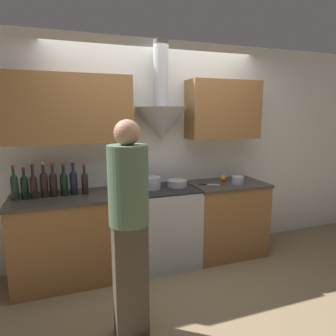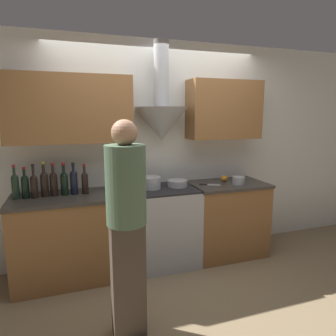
% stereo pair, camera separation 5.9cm
% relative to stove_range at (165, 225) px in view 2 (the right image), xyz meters
% --- Properties ---
extents(ground_plane, '(12.00, 12.00, 0.00)m').
position_rel_stove_range_xyz_m(ground_plane, '(0.00, -0.34, -0.46)').
color(ground_plane, '#847051').
extents(wall_back, '(8.40, 0.60, 2.60)m').
position_rel_stove_range_xyz_m(wall_back, '(-0.06, 0.27, 1.00)').
color(wall_back, silver).
rests_on(wall_back, ground_plane).
extents(counter_left, '(1.30, 0.62, 0.92)m').
position_rel_stove_range_xyz_m(counter_left, '(-0.99, -0.00, -0.00)').
color(counter_left, brown).
rests_on(counter_left, ground_plane).
extents(counter_right, '(0.93, 0.62, 0.92)m').
position_rel_stove_range_xyz_m(counter_right, '(0.81, -0.00, -0.00)').
color(counter_right, brown).
rests_on(counter_right, ground_plane).
extents(stove_range, '(0.70, 0.60, 0.92)m').
position_rel_stove_range_xyz_m(stove_range, '(0.00, 0.00, 0.00)').
color(stove_range, '#A8AAAF').
rests_on(stove_range, ground_plane).
extents(wine_bottle_0, '(0.07, 0.07, 0.35)m').
position_rel_stove_range_xyz_m(wine_bottle_0, '(-1.55, 0.04, 0.60)').
color(wine_bottle_0, black).
rests_on(wine_bottle_0, counter_left).
extents(wine_bottle_1, '(0.07, 0.07, 0.32)m').
position_rel_stove_range_xyz_m(wine_bottle_1, '(-1.46, 0.04, 0.59)').
color(wine_bottle_1, black).
rests_on(wine_bottle_1, counter_left).
extents(wine_bottle_2, '(0.07, 0.07, 0.35)m').
position_rel_stove_range_xyz_m(wine_bottle_2, '(-1.38, 0.03, 0.59)').
color(wine_bottle_2, black).
rests_on(wine_bottle_2, counter_left).
extents(wine_bottle_3, '(0.08, 0.08, 0.36)m').
position_rel_stove_range_xyz_m(wine_bottle_3, '(-1.28, 0.05, 0.60)').
color(wine_bottle_3, black).
rests_on(wine_bottle_3, counter_left).
extents(wine_bottle_4, '(0.08, 0.08, 0.34)m').
position_rel_stove_range_xyz_m(wine_bottle_4, '(-1.19, 0.06, 0.59)').
color(wine_bottle_4, black).
rests_on(wine_bottle_4, counter_left).
extents(wine_bottle_5, '(0.08, 0.08, 0.34)m').
position_rel_stove_range_xyz_m(wine_bottle_5, '(-1.09, 0.05, 0.59)').
color(wine_bottle_5, black).
rests_on(wine_bottle_5, counter_left).
extents(wine_bottle_6, '(0.08, 0.08, 0.34)m').
position_rel_stove_range_xyz_m(wine_bottle_6, '(-0.99, 0.05, 0.60)').
color(wine_bottle_6, black).
rests_on(wine_bottle_6, counter_left).
extents(wine_bottle_7, '(0.07, 0.07, 0.32)m').
position_rel_stove_range_xyz_m(wine_bottle_7, '(-0.88, 0.04, 0.59)').
color(wine_bottle_7, black).
rests_on(wine_bottle_7, counter_left).
extents(stock_pot, '(0.21, 0.21, 0.14)m').
position_rel_stove_range_xyz_m(stock_pot, '(-0.16, 0.02, 0.52)').
color(stock_pot, '#A8AAAF').
rests_on(stock_pot, stove_range).
extents(mixing_bowl, '(0.23, 0.23, 0.07)m').
position_rel_stove_range_xyz_m(mixing_bowl, '(0.16, 0.02, 0.49)').
color(mixing_bowl, '#A8AAAF').
rests_on(mixing_bowl, stove_range).
extents(orange_fruit, '(0.08, 0.08, 0.08)m').
position_rel_stove_range_xyz_m(orange_fruit, '(0.81, 0.09, 0.49)').
color(orange_fruit, orange).
rests_on(orange_fruit, counter_right).
extents(saucepan, '(0.15, 0.15, 0.09)m').
position_rel_stove_range_xyz_m(saucepan, '(0.90, -0.09, 0.50)').
color(saucepan, '#A8AAAF').
rests_on(saucepan, counter_right).
extents(chefs_knife, '(0.23, 0.14, 0.01)m').
position_rel_stove_range_xyz_m(chefs_knife, '(0.55, -0.04, 0.46)').
color(chefs_knife, silver).
rests_on(chefs_knife, counter_right).
extents(person_foreground_left, '(0.30, 0.30, 1.72)m').
position_rel_stove_range_xyz_m(person_foreground_left, '(-0.64, -1.02, 0.50)').
color(person_foreground_left, '#473D33').
rests_on(person_foreground_left, ground_plane).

